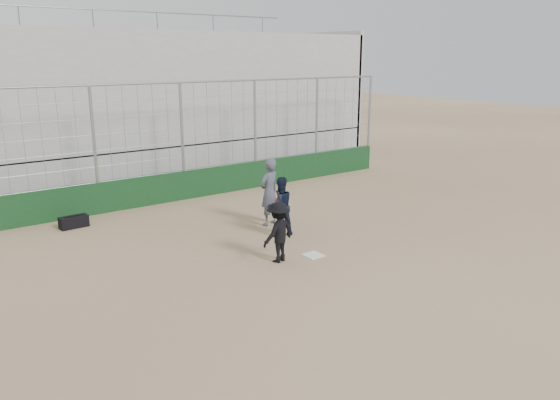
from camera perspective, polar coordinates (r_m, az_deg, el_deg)
ground at (r=13.80m, az=3.48°, el=-5.82°), size 90.00×90.00×0.00m
home_plate at (r=13.80m, az=3.48°, el=-5.78°), size 0.44×0.44×0.02m
backstop at (r=19.21m, az=-10.02°, el=2.90°), size 18.10×0.25×4.04m
bleachers at (r=23.42m, az=-15.80°, el=9.58°), size 20.25×6.70×6.98m
batter_at_plate at (r=13.18m, az=-0.18°, el=-3.36°), size 1.07×0.82×1.68m
catcher_crouched at (r=15.06m, az=0.03°, el=-1.74°), size 0.85×0.68×1.14m
umpire at (r=15.98m, az=-1.13°, el=0.49°), size 0.83×0.65×1.80m
equipment_bag at (r=17.01m, az=-20.75°, el=-2.15°), size 0.82×0.39×0.38m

